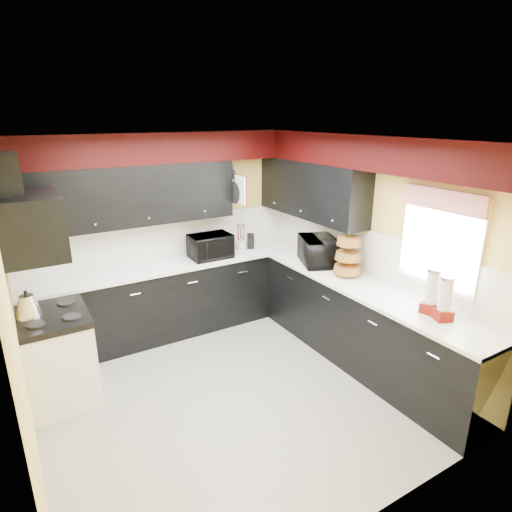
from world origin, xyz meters
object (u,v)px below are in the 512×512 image
Objects in this scene: knife_block at (251,241)px; utensil_crock at (241,245)px; kettle at (28,306)px; microwave at (318,251)px; toaster_oven at (211,246)px.

utensil_crock is at bearing -147.73° from knife_block.
microwave is at bearing -4.60° from kettle.
utensil_crock is 0.64× the size of kettle.
toaster_oven is 0.48m from utensil_crock.
toaster_oven is at bearing -148.21° from knife_block.
knife_block is at bearing 46.11° from microwave.
microwave reaches higher than knife_block.
knife_block reaches higher than kettle.
kettle is (-2.78, -0.70, -0.02)m from knife_block.
kettle is at bearing -165.37° from utensil_crock.
knife_block is 2.87m from kettle.
utensil_crock is 0.17m from knife_block.
microwave is 3.20m from kettle.
knife_block is at bearing 14.22° from kettle.
microwave is 1.04m from knife_block.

